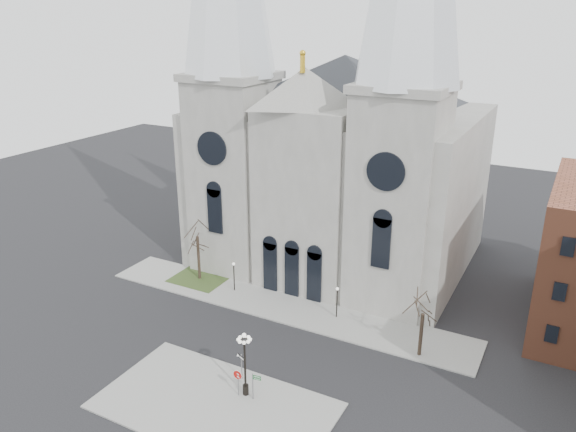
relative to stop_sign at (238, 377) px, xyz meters
The scene contains 13 objects.
ground 5.37m from the stop_sign, 141.67° to the left, with size 160.00×160.00×0.00m, color black.
sidewalk_near 2.71m from the stop_sign, 117.66° to the right, with size 18.00×10.00×0.14m, color gray.
sidewalk_far 14.79m from the stop_sign, 105.69° to the left, with size 40.00×6.00×0.14m, color gray.
grass_patch 21.36m from the stop_sign, 134.68° to the left, with size 6.00×5.00×0.18m, color #2E411C.
cathedral 31.15m from the stop_sign, 98.69° to the left, with size 33.00×26.66×54.00m.
tree_left 21.63m from the stop_sign, 134.68° to the left, with size 3.20×3.20×7.50m.
tree_right 16.62m from the stop_sign, 47.76° to the left, with size 3.20×3.20×6.00m.
ped_lamp_left 17.72m from the stop_sign, 124.26° to the left, with size 0.32×0.32×3.26m.
ped_lamp_right 14.79m from the stop_sign, 82.12° to the left, with size 0.32×0.32×3.26m.
stop_sign is the anchor object (origin of this frame).
globe_lamp 1.92m from the stop_sign, 38.02° to the left, with size 1.46×1.46×5.54m.
one_way_sign 2.07m from the stop_sign, 114.89° to the left, with size 0.95×0.45×2.33m.
street_name_sign 1.38m from the stop_sign, ahead, with size 0.73×0.17×2.30m.
Camera 1 is at (24.64, -33.58, 28.65)m, focal length 35.00 mm.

